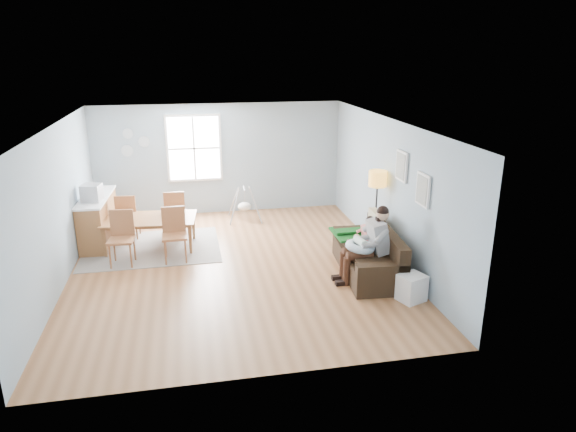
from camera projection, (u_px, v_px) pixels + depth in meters
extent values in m
cube|color=#955B34|center=(235.00, 268.00, 9.75)|extent=(8.40, 9.40, 0.08)
cube|color=white|center=(230.00, 106.00, 8.80)|extent=(8.40, 9.40, 0.60)
cube|color=#8CA6B7|center=(216.00, 150.00, 13.66)|extent=(8.40, 0.08, 3.90)
cube|color=#8CA6B7|center=(278.00, 329.00, 4.98)|extent=(8.40, 0.08, 3.90)
cube|color=#8CA6B7|center=(444.00, 187.00, 10.09)|extent=(0.08, 9.40, 3.90)
cube|color=white|center=(194.00, 148.00, 12.35)|extent=(1.32, 0.06, 1.62)
cube|color=white|center=(194.00, 148.00, 12.32)|extent=(1.20, 0.02, 1.50)
cube|color=white|center=(194.00, 148.00, 12.31)|extent=(1.20, 0.03, 0.04)
cube|color=white|center=(194.00, 148.00, 12.31)|extent=(0.04, 0.03, 1.50)
cube|color=white|center=(423.00, 190.00, 8.34)|extent=(0.04, 0.44, 0.54)
cube|color=slate|center=(422.00, 190.00, 8.34)|extent=(0.01, 0.36, 0.46)
cube|color=white|center=(402.00, 166.00, 9.12)|extent=(0.04, 0.44, 0.54)
cube|color=slate|center=(400.00, 166.00, 9.12)|extent=(0.01, 0.36, 0.46)
cylinder|color=#A7B9C8|center=(128.00, 134.00, 11.95)|extent=(0.24, 0.02, 0.24)
cylinder|color=#A7B9C8|center=(144.00, 142.00, 12.07)|extent=(0.26, 0.02, 0.26)
cylinder|color=#A7B9C8|center=(127.00, 151.00, 12.06)|extent=(0.28, 0.02, 0.28)
cube|color=black|center=(367.00, 262.00, 9.40)|extent=(1.05, 2.13, 0.41)
cube|color=black|center=(387.00, 240.00, 9.31)|extent=(0.37, 2.07, 0.42)
cube|color=black|center=(383.00, 269.00, 8.43)|extent=(0.90, 0.27, 0.16)
cube|color=black|center=(356.00, 231.00, 10.20)|extent=(0.90, 0.27, 0.16)
cube|color=#16611B|center=(358.00, 233.00, 9.95)|extent=(0.96, 0.83, 0.04)
cube|color=#B2A988|center=(375.00, 224.00, 9.77)|extent=(0.16, 0.51, 0.50)
cube|color=gray|center=(378.00, 236.00, 8.96)|extent=(0.36, 0.45, 0.60)
sphere|color=tan|center=(383.00, 214.00, 8.84)|extent=(0.22, 0.22, 0.22)
sphere|color=black|center=(383.00, 212.00, 8.83)|extent=(0.21, 0.21, 0.21)
cylinder|color=#361E13|center=(360.00, 255.00, 8.87)|extent=(0.47, 0.17, 0.16)
cylinder|color=#361E13|center=(356.00, 251.00, 9.08)|extent=(0.47, 0.17, 0.16)
cylinder|color=#361E13|center=(347.00, 271.00, 8.91)|extent=(0.13, 0.13, 0.51)
cylinder|color=#361E13|center=(343.00, 266.00, 9.12)|extent=(0.13, 0.13, 0.51)
cube|color=black|center=(342.00, 283.00, 8.97)|extent=(0.24, 0.10, 0.08)
cube|color=black|center=(338.00, 278.00, 9.17)|extent=(0.24, 0.10, 0.08)
torus|color=#CBEEFF|center=(360.00, 247.00, 8.97)|extent=(0.54, 0.53, 0.21)
cylinder|color=white|center=(360.00, 242.00, 8.94)|extent=(0.18, 0.32, 0.13)
sphere|color=tan|center=(357.00, 237.00, 9.09)|extent=(0.11, 0.11, 0.11)
cube|color=silver|center=(368.00, 234.00, 9.46)|extent=(0.22, 0.25, 0.35)
sphere|color=tan|center=(370.00, 222.00, 9.39)|extent=(0.16, 0.16, 0.16)
sphere|color=black|center=(370.00, 220.00, 9.38)|extent=(0.16, 0.16, 0.16)
cylinder|color=#CF3278|center=(357.00, 244.00, 9.39)|extent=(0.29, 0.09, 0.09)
cylinder|color=#CF3278|center=(355.00, 241.00, 9.52)|extent=(0.29, 0.09, 0.09)
cylinder|color=#CF3278|center=(350.00, 253.00, 9.42)|extent=(0.07, 0.07, 0.29)
cylinder|color=#CF3278|center=(347.00, 250.00, 9.54)|extent=(0.07, 0.07, 0.29)
cylinder|color=black|center=(374.00, 253.00, 10.33)|extent=(0.30, 0.30, 0.03)
cylinder|color=black|center=(375.00, 218.00, 10.10)|extent=(0.03, 0.03, 1.50)
cylinder|color=gold|center=(378.00, 179.00, 9.85)|extent=(0.34, 0.34, 0.30)
cube|color=white|center=(412.00, 288.00, 8.37)|extent=(0.50, 0.47, 0.45)
cube|color=black|center=(404.00, 290.00, 8.28)|extent=(0.13, 0.29, 0.36)
cube|color=gray|center=(152.00, 248.00, 10.62)|extent=(2.76, 2.10, 0.01)
imported|color=brown|center=(151.00, 233.00, 10.52)|extent=(1.93, 1.20, 0.65)
cube|color=#935B32|center=(121.00, 240.00, 9.66)|extent=(0.51, 0.51, 0.04)
cube|color=#935B32|center=(122.00, 222.00, 9.77)|extent=(0.45, 0.09, 0.51)
cylinder|color=#935B32|center=(110.00, 257.00, 9.54)|extent=(0.04, 0.04, 0.50)
cylinder|color=#935B32|center=(131.00, 256.00, 9.58)|extent=(0.04, 0.04, 0.50)
cylinder|color=#935B32|center=(114.00, 249.00, 9.90)|extent=(0.04, 0.04, 0.50)
cylinder|color=#935B32|center=(135.00, 248.00, 9.94)|extent=(0.04, 0.04, 0.50)
cube|color=#935B32|center=(175.00, 236.00, 9.85)|extent=(0.48, 0.48, 0.04)
cube|color=#935B32|center=(173.00, 219.00, 9.96)|extent=(0.45, 0.06, 0.52)
cylinder|color=#935B32|center=(165.00, 253.00, 9.71)|extent=(0.04, 0.04, 0.50)
cylinder|color=#935B32|center=(186.00, 251.00, 9.79)|extent=(0.04, 0.04, 0.50)
cylinder|color=#935B32|center=(165.00, 246.00, 10.06)|extent=(0.04, 0.04, 0.50)
cylinder|color=#935B32|center=(185.00, 244.00, 10.14)|extent=(0.04, 0.04, 0.50)
cube|color=#935B32|center=(128.00, 216.00, 11.09)|extent=(0.49, 0.49, 0.04)
cube|color=#935B32|center=(125.00, 207.00, 10.82)|extent=(0.43, 0.08, 0.49)
cylinder|color=#935B32|center=(139.00, 224.00, 11.36)|extent=(0.04, 0.04, 0.48)
cylinder|color=#935B32|center=(123.00, 224.00, 11.32)|extent=(0.04, 0.04, 0.48)
cylinder|color=#935B32|center=(137.00, 229.00, 11.01)|extent=(0.04, 0.04, 0.48)
cylinder|color=#935B32|center=(119.00, 230.00, 10.98)|extent=(0.04, 0.04, 0.48)
cube|color=#935B32|center=(175.00, 213.00, 11.28)|extent=(0.48, 0.48, 0.04)
cube|color=#935B32|center=(174.00, 203.00, 11.00)|extent=(0.44, 0.06, 0.51)
cylinder|color=#935B32|center=(184.00, 220.00, 11.57)|extent=(0.04, 0.04, 0.50)
cylinder|color=#935B32|center=(167.00, 221.00, 11.49)|extent=(0.04, 0.04, 0.50)
cylinder|color=#935B32|center=(185.00, 226.00, 11.22)|extent=(0.04, 0.04, 0.50)
cylinder|color=#935B32|center=(167.00, 227.00, 11.14)|extent=(0.04, 0.04, 0.50)
cube|color=brown|center=(98.00, 220.00, 10.82)|extent=(0.58, 1.79, 0.98)
cube|color=white|center=(95.00, 197.00, 10.66)|extent=(0.62, 1.83, 0.04)
cube|color=#ABABB0|center=(92.00, 193.00, 10.28)|extent=(0.42, 0.40, 0.34)
cube|color=black|center=(83.00, 193.00, 10.28)|extent=(0.07, 0.28, 0.24)
cylinder|color=#ABABB0|center=(244.00, 189.00, 12.12)|extent=(0.06, 0.45, 0.04)
ellipsoid|color=beige|center=(245.00, 207.00, 12.26)|extent=(0.32, 0.32, 0.20)
cylinder|color=#ABABB0|center=(244.00, 198.00, 12.19)|extent=(0.01, 0.01, 0.36)
cylinder|color=#ABABB0|center=(235.00, 208.00, 11.97)|extent=(0.29, 0.28, 0.78)
cylinder|color=#ABABB0|center=(256.00, 207.00, 12.04)|extent=(0.27, 0.30, 0.78)
cylinder|color=#ABABB0|center=(234.00, 202.00, 12.44)|extent=(0.27, 0.30, 0.78)
cylinder|color=#ABABB0|center=(254.00, 201.00, 12.51)|extent=(0.29, 0.28, 0.78)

